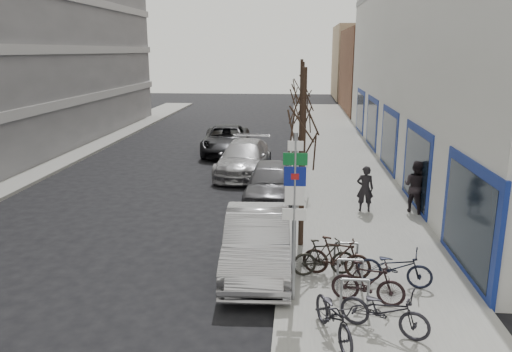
% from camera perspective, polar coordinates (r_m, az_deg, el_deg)
% --- Properties ---
extents(ground, '(120.00, 120.00, 0.00)m').
position_cam_1_polar(ground, '(12.69, -7.04, -13.94)').
color(ground, black).
rests_on(ground, ground).
extents(sidewalk_east, '(5.00, 70.00, 0.15)m').
position_cam_1_polar(sidewalk_east, '(21.85, 10.05, -1.67)').
color(sidewalk_east, slate).
rests_on(sidewalk_east, ground).
extents(sidewalk_west, '(3.00, 70.00, 0.15)m').
position_cam_1_polar(sidewalk_west, '(25.56, -27.08, -0.72)').
color(sidewalk_west, slate).
rests_on(sidewalk_west, ground).
extents(brick_building_far, '(12.00, 14.00, 8.00)m').
position_cam_1_polar(brick_building_far, '(52.06, 16.84, 11.42)').
color(brick_building_far, brown).
rests_on(brick_building_far, ground).
extents(tan_building_far, '(13.00, 12.00, 9.00)m').
position_cam_1_polar(tan_building_far, '(66.88, 14.67, 12.47)').
color(tan_building_far, '#937A5B').
rests_on(tan_building_far, ground).
extents(highway_sign_pole, '(0.55, 0.10, 4.20)m').
position_cam_1_polar(highway_sign_pole, '(11.47, 4.41, -3.62)').
color(highway_sign_pole, gray).
rests_on(highway_sign_pole, ground).
extents(bike_rack, '(0.66, 2.26, 0.83)m').
position_cam_1_polar(bike_rack, '(12.77, 10.68, -10.60)').
color(bike_rack, gray).
rests_on(bike_rack, sidewalk_east).
extents(tree_near, '(1.80, 1.80, 5.50)m').
position_cam_1_polar(tree_near, '(14.56, 5.45, 6.80)').
color(tree_near, black).
rests_on(tree_near, ground).
extents(tree_mid, '(1.80, 1.80, 5.50)m').
position_cam_1_polar(tree_mid, '(21.02, 5.29, 9.05)').
color(tree_mid, black).
rests_on(tree_mid, ground).
extents(tree_far, '(1.80, 1.80, 5.50)m').
position_cam_1_polar(tree_far, '(27.50, 5.21, 10.25)').
color(tree_far, black).
rests_on(tree_far, ground).
extents(meter_front, '(0.10, 0.08, 1.27)m').
position_cam_1_polar(meter_front, '(14.82, 3.43, -5.73)').
color(meter_front, gray).
rests_on(meter_front, sidewalk_east).
extents(meter_mid, '(0.10, 0.08, 1.27)m').
position_cam_1_polar(meter_mid, '(20.08, 3.83, -0.40)').
color(meter_mid, gray).
rests_on(meter_mid, sidewalk_east).
extents(meter_back, '(0.10, 0.08, 1.27)m').
position_cam_1_polar(meter_back, '(25.44, 4.06, 2.71)').
color(meter_back, gray).
rests_on(meter_back, sidewalk_east).
extents(bike_near_left, '(1.16, 2.02, 1.18)m').
position_cam_1_polar(bike_near_left, '(10.71, 8.94, -15.16)').
color(bike_near_left, black).
rests_on(bike_near_left, sidewalk_east).
extents(bike_near_right, '(1.81, 0.91, 1.06)m').
position_cam_1_polar(bike_near_right, '(12.21, 12.70, -11.81)').
color(bike_near_right, black).
rests_on(bike_near_right, sidewalk_east).
extents(bike_mid_curb, '(1.96, 1.01, 1.15)m').
position_cam_1_polar(bike_mid_curb, '(13.25, 15.57, -9.65)').
color(bike_mid_curb, black).
rests_on(bike_mid_curb, sidewalk_east).
extents(bike_mid_inner, '(1.77, 0.82, 1.04)m').
position_cam_1_polar(bike_mid_inner, '(13.43, 7.75, -9.15)').
color(bike_mid_inner, black).
rests_on(bike_mid_inner, sidewalk_east).
extents(bike_far_curb, '(1.99, 1.34, 1.18)m').
position_cam_1_polar(bike_far_curb, '(11.14, 14.50, -14.26)').
color(bike_far_curb, black).
rests_on(bike_far_curb, sidewalk_east).
extents(bike_far_inner, '(1.91, 0.97, 1.11)m').
position_cam_1_polar(bike_far_inner, '(13.39, 9.18, -9.10)').
color(bike_far_inner, black).
rests_on(bike_far_inner, sidewalk_east).
extents(parked_car_front, '(2.01, 5.12, 1.66)m').
position_cam_1_polar(parked_car_front, '(13.89, 0.14, -7.49)').
color(parked_car_front, '#9D9DA2').
rests_on(parked_car_front, ground).
extents(parked_car_mid, '(2.07, 4.84, 1.63)m').
position_cam_1_polar(parked_car_mid, '(20.04, 1.68, -0.71)').
color(parked_car_mid, '#47464B').
rests_on(parked_car_mid, ground).
extents(parked_car_back, '(2.61, 5.75, 1.63)m').
position_cam_1_polar(parked_car_back, '(24.51, -1.39, 2.06)').
color(parked_car_back, '#939297').
rests_on(parked_car_back, ground).
extents(lane_car, '(3.17, 6.04, 1.62)m').
position_cam_1_polar(lane_car, '(29.68, -3.42, 4.16)').
color(lane_car, black).
rests_on(lane_car, ground).
extents(pedestrian_near, '(0.64, 0.43, 1.72)m').
position_cam_1_polar(pedestrian_near, '(18.81, 12.36, -1.42)').
color(pedestrian_near, black).
rests_on(pedestrian_near, sidewalk_east).
extents(pedestrian_far, '(0.86, 0.85, 1.96)m').
position_cam_1_polar(pedestrian_far, '(19.18, 17.79, -1.10)').
color(pedestrian_far, black).
rests_on(pedestrian_far, sidewalk_east).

